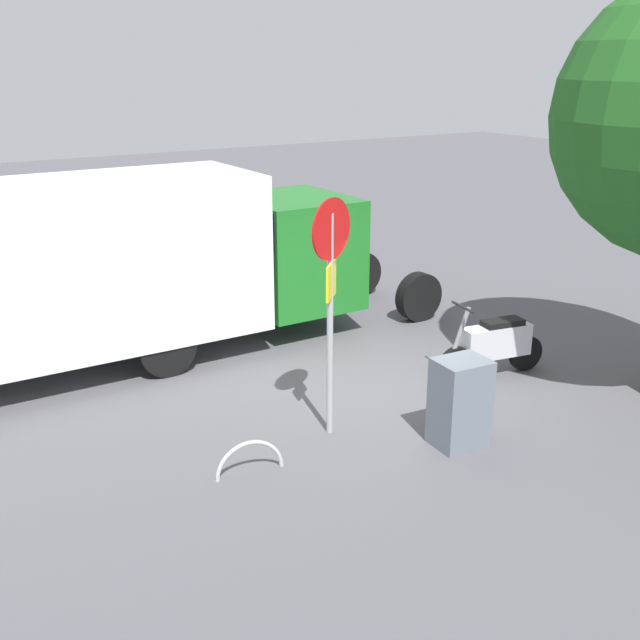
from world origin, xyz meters
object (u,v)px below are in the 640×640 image
(box_truck_near, at_px, (172,255))
(stop_sign, at_px, (331,281))
(motorcycle, at_px, (495,344))
(utility_cabinet, at_px, (460,403))
(bike_rack_hoop, at_px, (250,473))

(box_truck_near, xyz_separation_m, stop_sign, (-0.55, 3.88, 0.43))
(motorcycle, distance_m, utility_cabinet, 2.38)
(utility_cabinet, bearing_deg, stop_sign, -42.92)
(stop_sign, bearing_deg, bike_rack_hoop, 15.61)
(motorcycle, xyz_separation_m, utility_cabinet, (1.93, 1.39, 0.05))
(box_truck_near, relative_size, stop_sign, 2.59)
(box_truck_near, distance_m, motorcycle, 5.26)
(box_truck_near, height_order, stop_sign, stop_sign)
(motorcycle, distance_m, stop_sign, 3.49)
(motorcycle, height_order, stop_sign, stop_sign)
(stop_sign, bearing_deg, box_truck_near, -81.99)
(motorcycle, xyz_separation_m, stop_sign, (3.13, 0.27, 1.53))
(motorcycle, bearing_deg, box_truck_near, -35.03)
(box_truck_near, height_order, utility_cabinet, box_truck_near)
(bike_rack_hoop, bearing_deg, box_truck_near, -100.77)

